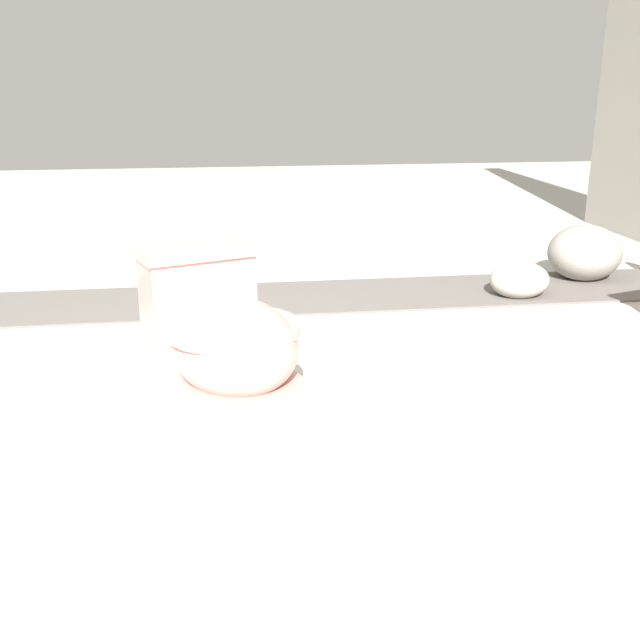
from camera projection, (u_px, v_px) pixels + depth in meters
name	position (u px, v px, depth m)	size (l,w,h in m)	color
ground_plane	(181.00, 420.00, 2.31)	(14.00, 14.00, 0.00)	#B7B2A8
gravel_strip	(296.00, 298.00, 3.58)	(0.56, 8.00, 0.01)	#605B56
toilet	(223.00, 349.00, 2.27)	(0.72, 0.56, 0.52)	#E09E93
boulder_near	(519.00, 280.00, 3.58)	(0.29, 0.24, 0.18)	#ADA899
boulder_far	(585.00, 253.00, 3.88)	(0.41, 0.37, 0.29)	gray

